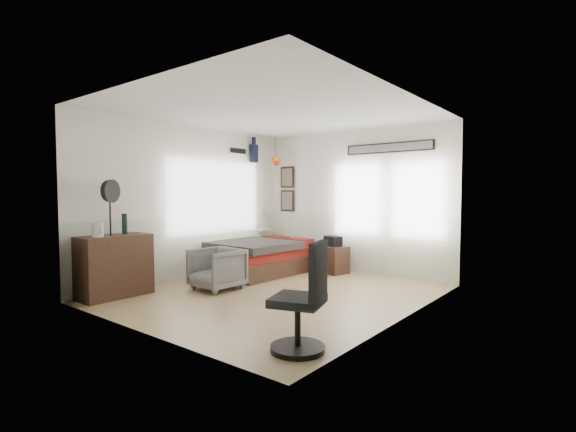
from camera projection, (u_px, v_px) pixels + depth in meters
name	position (u px, v px, depth m)	size (l,w,h in m)	color
ground_plane	(277.00, 294.00, 6.27)	(4.00, 4.50, 0.01)	tan
room_shell	(281.00, 187.00, 6.38)	(4.02, 4.52, 2.71)	white
wall_decor	(297.00, 164.00, 8.37)	(3.55, 1.32, 1.44)	black
bed	(260.00, 257.00, 7.90)	(1.45, 1.96, 0.61)	#311D13
dresser	(115.00, 266.00, 6.07)	(0.48, 1.00, 0.90)	#311D13
armchair	(217.00, 269.00, 6.54)	(0.69, 0.71, 0.65)	slate
nightstand	(333.00, 260.00, 7.88)	(0.51, 0.41, 0.51)	#311D13
task_chair	(304.00, 307.00, 3.95)	(0.59, 0.59, 1.06)	black
kettle	(98.00, 230.00, 5.78)	(0.18, 0.15, 0.20)	silver
bottle	(125.00, 224.00, 6.22)	(0.08, 0.08, 0.31)	black
stand_fan	(110.00, 192.00, 5.91)	(0.20, 0.31, 0.81)	black
black_bag	(333.00, 241.00, 7.86)	(0.32, 0.21, 0.19)	black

